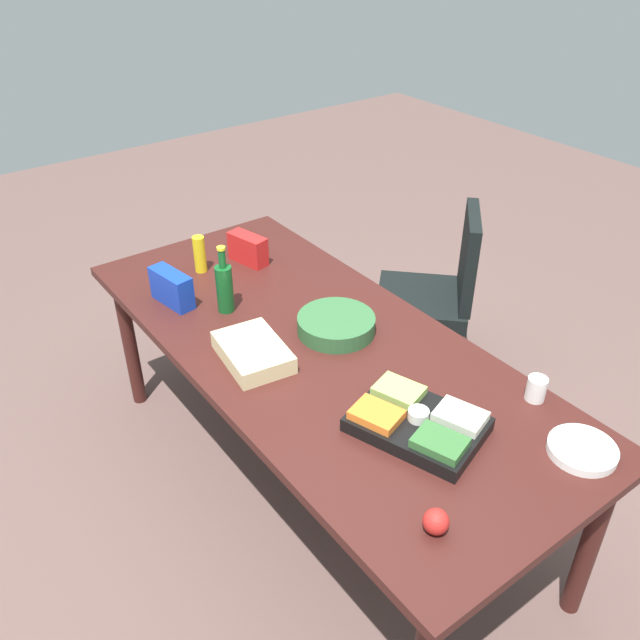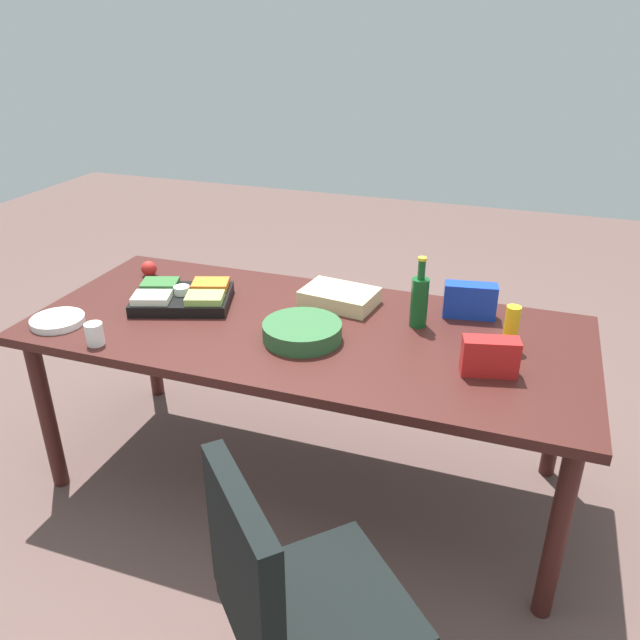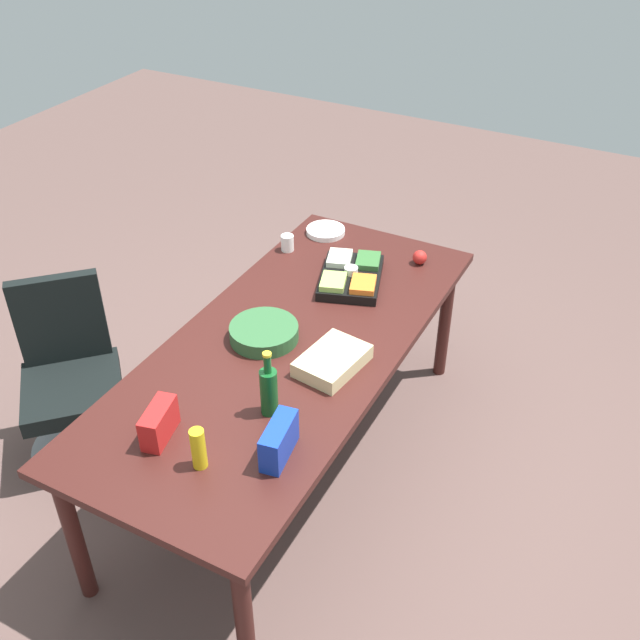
{
  "view_description": "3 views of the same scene",
  "coord_description": "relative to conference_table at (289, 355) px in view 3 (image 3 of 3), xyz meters",
  "views": [
    {
      "loc": [
        1.73,
        -1.27,
        2.32
      ],
      "look_at": [
        -0.04,
        0.04,
        0.88
      ],
      "focal_mm": 37.28,
      "sensor_mm": 36.0,
      "label": 1
    },
    {
      "loc": [
        -0.84,
        2.2,
        1.97
      ],
      "look_at": [
        -0.06,
        -0.02,
        0.83
      ],
      "focal_mm": 35.38,
      "sensor_mm": 36.0,
      "label": 2
    },
    {
      "loc": [
        -2.32,
        -1.39,
        2.85
      ],
      "look_at": [
        0.12,
        -0.1,
        0.88
      ],
      "focal_mm": 41.54,
      "sensor_mm": 36.0,
      "label": 3
    }
  ],
  "objects": [
    {
      "name": "ground_plane",
      "position": [
        0.0,
        0.0,
        -0.72
      ],
      "size": [
        10.0,
        10.0,
        0.0
      ],
      "primitive_type": "plane",
      "color": "brown"
    },
    {
      "name": "conference_table",
      "position": [
        0.0,
        0.0,
        0.0
      ],
      "size": [
        2.32,
        1.0,
        0.8
      ],
      "color": "#3C1815",
      "rests_on": "ground"
    },
    {
      "name": "office_chair",
      "position": [
        -0.38,
        1.05,
        -0.36
      ],
      "size": [
        0.68,
        0.68,
        0.95
      ],
      "color": "gray",
      "rests_on": "ground"
    },
    {
      "name": "mustard_bottle",
      "position": [
        -0.82,
        -0.09,
        0.16
      ],
      "size": [
        0.06,
        0.06,
        0.18
      ],
      "primitive_type": "cylinder",
      "rotation": [
        0.0,
        0.0,
        0.09
      ],
      "color": "yellow",
      "rests_on": "conference_table"
    },
    {
      "name": "veggie_tray",
      "position": [
        0.59,
        -0.03,
        0.11
      ],
      "size": [
        0.49,
        0.42,
        0.09
      ],
      "color": "black",
      "rests_on": "conference_table"
    },
    {
      "name": "wine_bottle",
      "position": [
        -0.44,
        -0.17,
        0.19
      ],
      "size": [
        0.08,
        0.08,
        0.3
      ],
      "color": "#125020",
      "rests_on": "conference_table"
    },
    {
      "name": "paper_cup",
      "position": [
        0.72,
        0.42,
        0.12
      ],
      "size": [
        0.09,
        0.09,
        0.09
      ],
      "primitive_type": "cylinder",
      "rotation": [
        0.0,
        0.0,
        0.3
      ],
      "color": "white",
      "rests_on": "conference_table"
    },
    {
      "name": "chip_bag_red",
      "position": [
        -0.76,
        0.14,
        0.14
      ],
      "size": [
        0.21,
        0.12,
        0.14
      ],
      "primitive_type": "cube",
      "rotation": [
        0.0,
        0.0,
        0.23
      ],
      "color": "red",
      "rests_on": "conference_table"
    },
    {
      "name": "salad_bowl",
      "position": [
        -0.03,
        0.11,
        0.11
      ],
      "size": [
        0.4,
        0.4,
        0.07
      ],
      "primitive_type": "cylinder",
      "rotation": [
        0.0,
        0.0,
        0.33
      ],
      "color": "#2D5D33",
      "rests_on": "conference_table"
    },
    {
      "name": "chip_bag_blue",
      "position": [
        -0.63,
        -0.32,
        0.15
      ],
      "size": [
        0.23,
        0.11,
        0.15
      ],
      "primitive_type": "cube",
      "rotation": [
        0.0,
        0.0,
        0.16
      ],
      "color": "#1438B5",
      "rests_on": "conference_table"
    },
    {
      "name": "apple_red",
      "position": [
        0.93,
        -0.27,
        0.11
      ],
      "size": [
        0.08,
        0.08,
        0.08
      ],
      "primitive_type": "sphere",
      "rotation": [
        0.0,
        0.0,
        0.09
      ],
      "color": "red",
      "rests_on": "conference_table"
    },
    {
      "name": "sheet_cake",
      "position": [
        -0.07,
        -0.26,
        0.11
      ],
      "size": [
        0.35,
        0.26,
        0.07
      ],
      "primitive_type": "cube",
      "rotation": [
        0.0,
        0.0,
        -0.14
      ],
      "color": "beige",
      "rests_on": "conference_table"
    },
    {
      "name": "paper_plate_stack",
      "position": [
        0.99,
        0.32,
        0.09
      ],
      "size": [
        0.27,
        0.27,
        0.03
      ],
      "primitive_type": "cylinder",
      "rotation": [
        0.0,
        0.0,
        0.25
      ],
      "color": "white",
      "rests_on": "conference_table"
    }
  ]
}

